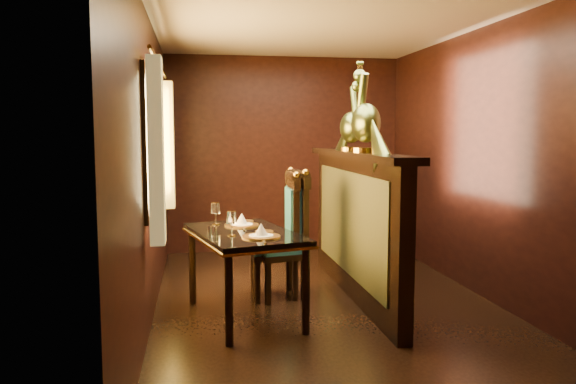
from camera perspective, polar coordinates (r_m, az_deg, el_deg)
name	(u,v)px	position (r m, az deg, el deg)	size (l,w,h in m)	color
ground	(328,307)	(5.05, 4.11, -11.61)	(5.00, 5.00, 0.00)	black
room_shell	(319,127)	(4.81, 3.21, 6.65)	(3.04, 5.04, 2.52)	black
partition	(355,221)	(5.25, 6.82, -2.96)	(0.26, 2.70, 1.36)	black
dining_table	(244,240)	(4.62, -4.53, -4.85)	(1.02, 1.38, 0.93)	black
chair_left	(285,231)	(5.25, -0.29, -3.98)	(0.43, 0.47, 1.19)	black
chair_right	(290,230)	(5.24, 0.25, -3.88)	(0.52, 0.54, 1.21)	black
peacock_left	(366,106)	(4.92, 7.93, 8.69)	(0.25, 0.68, 0.80)	#174730
peacock_right	(352,114)	(5.36, 6.47, 7.92)	(0.22, 0.59, 0.70)	#174730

